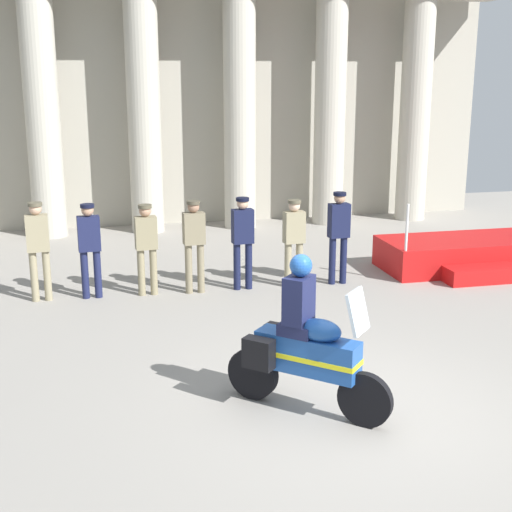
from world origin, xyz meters
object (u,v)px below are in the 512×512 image
object	(u,v)px
officer_in_row_1	(89,243)
officer_in_row_3	(194,239)
motorcycle_with_rider	(302,347)
officer_in_row_0	(38,243)
officer_in_row_4	(243,236)
officer_in_row_2	(146,242)
officer_in_row_5	(294,236)
officer_in_row_6	(339,230)
reviewing_stand	(470,255)

from	to	relation	value
officer_in_row_1	officer_in_row_3	distance (m)	1.83
motorcycle_with_rider	officer_in_row_0	bearing A→B (deg)	165.69
officer_in_row_4	motorcycle_with_rider	bearing A→B (deg)	81.65
officer_in_row_3	officer_in_row_2	bearing A→B (deg)	-8.86
officer_in_row_2	officer_in_row_5	xyz separation A→B (m)	(2.70, -0.08, -0.01)
officer_in_row_2	motorcycle_with_rider	bearing A→B (deg)	101.49
officer_in_row_0	officer_in_row_6	xyz separation A→B (m)	(5.41, -0.17, 0.00)
motorcycle_with_rider	officer_in_row_6	bearing A→B (deg)	108.64
officer_in_row_5	officer_in_row_6	xyz separation A→B (m)	(0.86, -0.01, 0.07)
officer_in_row_3	officer_in_row_1	bearing A→B (deg)	-7.94
officer_in_row_4	officer_in_row_5	xyz separation A→B (m)	(0.96, -0.04, -0.04)
officer_in_row_1	officer_in_row_3	bearing A→B (deg)	172.06
officer_in_row_6	officer_in_row_3	bearing A→B (deg)	-5.10
motorcycle_with_rider	officer_in_row_1	bearing A→B (deg)	158.34
officer_in_row_4	officer_in_row_6	size ratio (longest dim) A/B	0.98
officer_in_row_2	reviewing_stand	bearing A→B (deg)	178.04
reviewing_stand	officer_in_row_4	distance (m)	4.88
officer_in_row_1	motorcycle_with_rider	bearing A→B (deg)	111.20
reviewing_stand	officer_in_row_4	size ratio (longest dim) A/B	2.09
officer_in_row_2	officer_in_row_0	bearing A→B (deg)	-6.87
reviewing_stand	officer_in_row_3	world-z (taller)	officer_in_row_3
officer_in_row_5	officer_in_row_6	bearing A→B (deg)	174.68
reviewing_stand	officer_in_row_1	world-z (taller)	officer_in_row_1
officer_in_row_2	officer_in_row_5	distance (m)	2.70
officer_in_row_2	officer_in_row_3	xyz separation A→B (m)	(0.85, -0.06, 0.03)
officer_in_row_5	reviewing_stand	bearing A→B (deg)	-178.99
reviewing_stand	officer_in_row_6	bearing A→B (deg)	-172.64
officer_in_row_4	officer_in_row_5	bearing A→B (deg)	173.08
officer_in_row_3	officer_in_row_0	bearing A→B (deg)	-7.50
officer_in_row_2	officer_in_row_6	bearing A→B (deg)	174.00
reviewing_stand	officer_in_row_0	bearing A→B (deg)	-178.50
officer_in_row_0	officer_in_row_2	size ratio (longest dim) A/B	1.06
officer_in_row_5	motorcycle_with_rider	distance (m)	5.02
reviewing_stand	motorcycle_with_rider	world-z (taller)	motorcycle_with_rider
reviewing_stand	officer_in_row_2	xyz separation A→B (m)	(-6.55, -0.29, 0.68)
motorcycle_with_rider	officer_in_row_5	bearing A→B (deg)	117.75
officer_in_row_2	officer_in_row_3	distance (m)	0.85
reviewing_stand	officer_in_row_6	world-z (taller)	officer_in_row_6
reviewing_stand	officer_in_row_4	xyz separation A→B (m)	(-4.81, -0.33, 0.72)
officer_in_row_1	officer_in_row_4	size ratio (longest dim) A/B	0.99
officer_in_row_3	officer_in_row_4	bearing A→B (deg)	177.06
officer_in_row_0	officer_in_row_2	xyz separation A→B (m)	(1.84, -0.08, -0.06)
officer_in_row_4	officer_in_row_5	distance (m)	0.96
officer_in_row_0	officer_in_row_6	size ratio (longest dim) A/B	1.00
officer_in_row_4	motorcycle_with_rider	size ratio (longest dim) A/B	0.90
reviewing_stand	officer_in_row_0	world-z (taller)	officer_in_row_0
officer_in_row_0	reviewing_stand	bearing A→B (deg)	176.96
officer_in_row_1	officer_in_row_2	xyz separation A→B (m)	(0.98, -0.04, -0.02)
officer_in_row_0	officer_in_row_4	xyz separation A→B (m)	(3.58, -0.11, -0.02)
officer_in_row_1	officer_in_row_5	distance (m)	3.68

